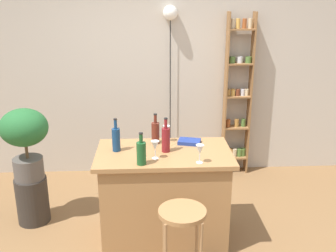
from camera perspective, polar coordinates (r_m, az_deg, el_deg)
The scene contains 15 objects.
back_wall at distance 5.09m, azimuth -1.39°, elevation 8.49°, with size 6.40×0.10×2.80m, color #BCB2A3.
kitchen_counter at distance 3.82m, azimuth -0.56°, elevation -10.01°, with size 1.24×0.73×0.91m.
bar_stool at distance 3.16m, azimuth 2.05°, elevation -14.85°, with size 0.37×0.37×0.72m.
spice_shelf at distance 5.14m, azimuth 10.00°, elevation 3.97°, with size 0.34×0.17×2.09m.
plant_stool at distance 4.41m, azimuth -18.98°, elevation -10.06°, with size 0.33×0.33×0.49m, color #2D2823.
potted_plant at distance 4.14m, azimuth -19.98°, elevation -1.41°, with size 0.47×0.42×0.74m.
bottle_spirits_clear at distance 3.80m, azimuth -1.83°, elevation -0.90°, with size 0.08×0.08×0.30m.
bottle_olive_oil at distance 3.59m, azimuth -0.32°, elevation -1.89°, with size 0.08×0.08×0.32m.
bottle_vinegar at distance 3.34m, azimuth -3.88°, elevation -3.84°, with size 0.08×0.08×0.28m.
bottle_wine_red at distance 3.64m, azimuth -7.51°, elevation -1.84°, with size 0.08×0.08×0.31m.
wine_glass_left at distance 3.84m, azimuth -0.23°, elevation -0.62°, with size 0.07×0.07×0.16m.
wine_glass_center at distance 3.44m, azimuth -1.87°, elevation -2.91°, with size 0.07×0.07×0.16m.
wine_glass_right at distance 3.36m, azimuth 4.62°, elevation -3.48°, with size 0.07×0.07×0.16m.
cookbook at distance 3.83m, azimuth 3.10°, elevation -2.27°, with size 0.21×0.15×0.04m, color navy.
pendant_globe_light at distance 4.91m, azimuth 0.34°, elevation 15.46°, with size 0.18×0.18×2.16m.
Camera 1 is at (-0.14, -3.06, 2.27)m, focal length 42.19 mm.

